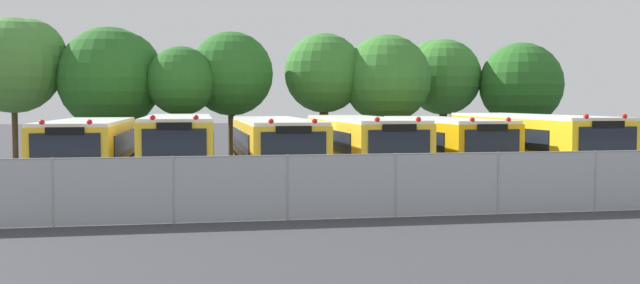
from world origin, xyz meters
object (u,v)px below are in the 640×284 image
object	(u,v)px
tree_5	(389,79)
school_bus_3	(361,146)
tree_6	(441,75)
tree_7	(521,84)
tree_0	(18,62)
school_bus_0	(89,150)
school_bus_2	(274,148)
tree_1	(113,76)
school_bus_4	(444,146)
school_bus_1	(179,147)
tree_4	(324,73)
traffic_cone	(489,201)
school_bus_5	(529,144)
tree_2	(180,81)
tree_3	(230,75)

from	to	relation	value
tree_5	school_bus_3	bearing A→B (deg)	-111.94
school_bus_3	tree_5	xyz separation A→B (m)	(3.74, 9.30, 2.91)
tree_6	tree_7	distance (m)	4.39
tree_0	tree_7	world-z (taller)	tree_0
school_bus_0	tree_6	world-z (taller)	tree_6
school_bus_2	tree_1	world-z (taller)	tree_1
school_bus_4	tree_6	distance (m)	12.45
school_bus_3	tree_6	distance (m)	14.13
school_bus_1	tree_7	distance (m)	21.19
tree_4	tree_0	bearing A→B (deg)	-179.44
tree_5	tree_6	size ratio (longest dim) A/B	1.00
tree_1	traffic_cone	xyz separation A→B (m)	(12.29, -17.40, -4.19)
school_bus_1	tree_1	size ratio (longest dim) A/B	1.48
tree_1	tree_7	size ratio (longest dim) A/B	1.07
tree_1	tree_4	size ratio (longest dim) A/B	1.02
school_bus_5	tree_0	xyz separation A→B (m)	(-21.64, 9.98, 3.61)
school_bus_3	tree_5	distance (m)	10.44
tree_1	school_bus_3	bearing A→B (deg)	-43.45
tree_5	tree_6	xyz separation A→B (m)	(3.64, 2.31, 0.34)
school_bus_0	tree_5	bearing A→B (deg)	-145.33
tree_2	tree_3	world-z (taller)	tree_3
tree_2	tree_6	xyz separation A→B (m)	(14.38, 2.92, 0.49)
school_bus_0	tree_7	distance (m)	24.07
school_bus_5	tree_0	world-z (taller)	tree_0
tree_2	tree_7	size ratio (longest dim) A/B	0.92
tree_1	tree_4	bearing A→B (deg)	1.09
school_bus_0	tree_7	xyz separation A→B (m)	(21.71, 10.01, 2.77)
school_bus_2	tree_7	size ratio (longest dim) A/B	1.66
school_bus_2	tree_0	size ratio (longest dim) A/B	1.48
tree_5	traffic_cone	distance (m)	17.56
school_bus_2	school_bus_0	bearing A→B (deg)	-0.20
tree_0	tree_4	xyz separation A→B (m)	(15.06, 0.15, -0.39)
school_bus_0	tree_0	world-z (taller)	tree_0
tree_5	tree_7	distance (m)	7.75
school_bus_3	school_bus_4	distance (m)	3.51
traffic_cone	school_bus_2	bearing A→B (deg)	125.30
school_bus_3	tree_7	distance (m)	15.48
tree_2	tree_5	size ratio (longest dim) A/B	0.88
tree_1	tree_5	world-z (taller)	tree_1
school_bus_4	tree_0	size ratio (longest dim) A/B	1.30
tree_1	traffic_cone	size ratio (longest dim) A/B	14.93
school_bus_0	tree_5	distance (m)	17.04
school_bus_0	tree_4	xyz separation A→B (m)	(10.65, 9.87, 3.29)
school_bus_4	tree_6	world-z (taller)	tree_6
tree_4	tree_5	size ratio (longest dim) A/B	1.01
school_bus_3	tree_6	world-z (taller)	tree_6
school_bus_4	tree_2	bearing A→B (deg)	-39.89
tree_5	tree_7	bearing A→B (deg)	5.52
school_bus_2	tree_4	distance (m)	11.11
school_bus_1	tree_5	world-z (taller)	tree_5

